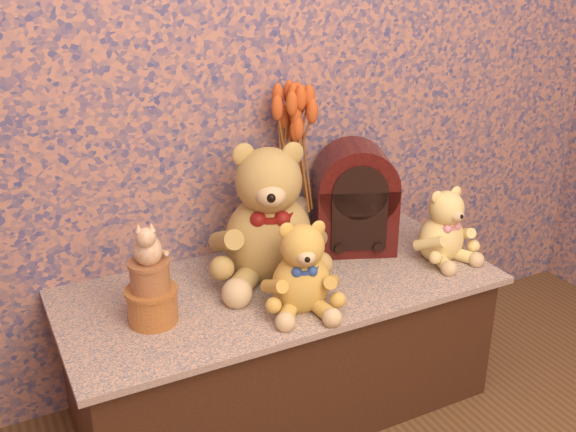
# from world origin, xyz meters

# --- Properties ---
(display_shelf) EXTENTS (1.32, 0.59, 0.44)m
(display_shelf) POSITION_xyz_m (0.00, 1.22, 0.22)
(display_shelf) COLOR #354C6C
(display_shelf) RESTS_ON ground
(teddy_large) EXTENTS (0.50, 0.53, 0.46)m
(teddy_large) POSITION_xyz_m (-0.00, 1.29, 0.67)
(teddy_large) COLOR olive
(teddy_large) RESTS_ON display_shelf
(teddy_medium) EXTENTS (0.29, 0.32, 0.28)m
(teddy_medium) POSITION_xyz_m (-0.01, 1.07, 0.59)
(teddy_medium) COLOR #CB8839
(teddy_medium) RESTS_ON display_shelf
(teddy_small) EXTENTS (0.22, 0.26, 0.26)m
(teddy_small) POSITION_xyz_m (0.54, 1.14, 0.57)
(teddy_small) COLOR #E3BD6B
(teddy_small) RESTS_ON display_shelf
(cathedral_radio) EXTENTS (0.31, 0.27, 0.36)m
(cathedral_radio) POSITION_xyz_m (0.33, 1.33, 0.63)
(cathedral_radio) COLOR #3C0A0B
(cathedral_radio) RESTS_ON display_shelf
(ceramic_vase) EXTENTS (0.13, 0.13, 0.18)m
(ceramic_vase) POSITION_xyz_m (0.13, 1.39, 0.53)
(ceramic_vase) COLOR tan
(ceramic_vase) RESTS_ON display_shelf
(dried_stalks) EXTENTS (0.23, 0.23, 0.43)m
(dried_stalks) POSITION_xyz_m (0.13, 1.39, 0.84)
(dried_stalks) COLOR #CE5321
(dried_stalks) RESTS_ON ceramic_vase
(biscuit_tin_lower) EXTENTS (0.17, 0.17, 0.10)m
(biscuit_tin_lower) POSITION_xyz_m (-0.41, 1.18, 0.49)
(biscuit_tin_lower) COLOR gold
(biscuit_tin_lower) RESTS_ON display_shelf
(biscuit_tin_upper) EXTENTS (0.13, 0.13, 0.08)m
(biscuit_tin_upper) POSITION_xyz_m (-0.41, 1.18, 0.58)
(biscuit_tin_upper) COLOR tan
(biscuit_tin_upper) RESTS_ON biscuit_tin_lower
(cat_figurine) EXTENTS (0.12, 0.12, 0.13)m
(cat_figurine) POSITION_xyz_m (-0.41, 1.18, 0.69)
(cat_figurine) COLOR silver
(cat_figurine) RESTS_ON biscuit_tin_upper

